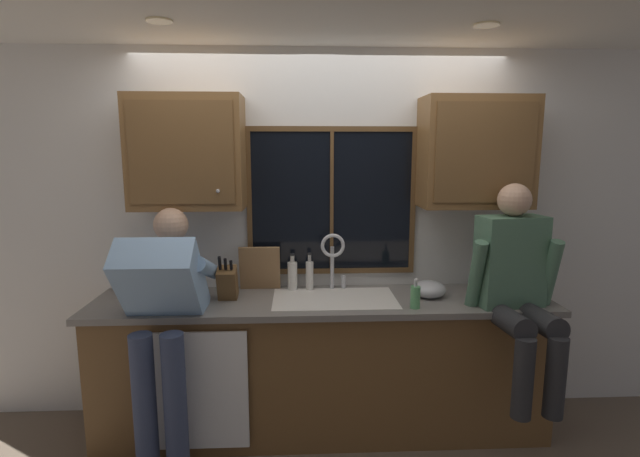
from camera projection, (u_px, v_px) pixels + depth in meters
back_wall at (320, 235)px, 3.35m from camera, size 5.30×0.12×2.55m
ceiling_downlight_left at (159, 21)px, 2.45m from camera, size 0.14×0.14×0.01m
ceiling_downlight_right at (486, 25)px, 2.53m from camera, size 0.14×0.14×0.01m
window_glass at (332, 201)px, 3.25m from camera, size 1.10×0.02×0.95m
window_frame_top at (332, 129)px, 3.15m from camera, size 1.17×0.02×0.04m
window_frame_bottom at (331, 271)px, 3.32m from camera, size 1.17×0.02×0.04m
window_frame_left at (249, 202)px, 3.21m from camera, size 0.04×0.02×0.95m
window_frame_right at (413, 201)px, 3.26m from camera, size 0.03×0.02×0.95m
window_mullion_center at (332, 202)px, 3.23m from camera, size 0.02×0.02×0.95m
lower_cabinet_run at (322, 367)px, 3.14m from camera, size 2.90×0.58×0.88m
countertop at (322, 302)px, 3.05m from camera, size 2.96×0.62×0.04m
dishwasher_front at (198, 391)px, 2.79m from camera, size 0.60×0.02×0.74m
upper_cabinet_left at (187, 153)px, 2.99m from camera, size 0.71×0.36×0.72m
upper_cabinet_right at (476, 153)px, 3.07m from camera, size 0.71×0.36×0.72m
sink at (334, 313)px, 3.07m from camera, size 0.80×0.46×0.21m
faucet at (334, 255)px, 3.19m from camera, size 0.18×0.09×0.40m
person_standing at (163, 312)px, 2.71m from camera, size 0.53×0.70×1.53m
person_sitting_on_counter at (517, 281)px, 2.81m from camera, size 0.54×0.62×1.26m
knife_block at (227, 283)px, 3.02m from camera, size 0.12×0.18×0.32m
cutting_board at (260, 268)px, 3.22m from camera, size 0.28×0.08×0.31m
mixing_bowl at (429, 289)px, 3.09m from camera, size 0.22×0.22×0.11m
soap_dispenser at (415, 297)px, 2.86m from camera, size 0.06×0.07×0.19m
bottle_green_glass at (310, 275)px, 3.23m from camera, size 0.05×0.05×0.26m
bottle_tall_clear at (292, 275)px, 3.23m from camera, size 0.07×0.07×0.26m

